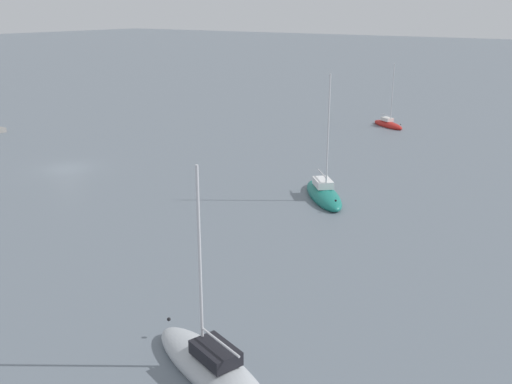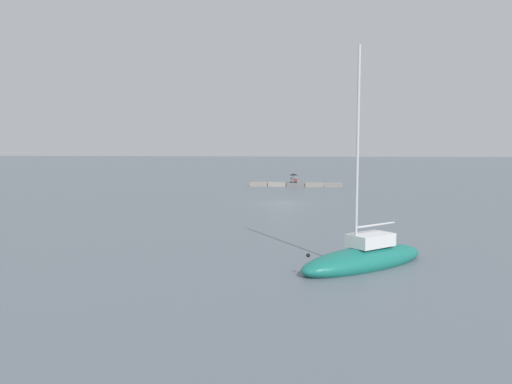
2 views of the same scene
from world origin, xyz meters
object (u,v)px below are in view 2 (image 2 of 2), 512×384
Objects in this scene: person_seated_grey_right at (291,181)px; sailboat_teal_outer at (365,258)px; umbrella_open_black at (294,174)px; person_seated_maroon_left at (296,181)px.

person_seated_grey_right is 0.07× the size of sailboat_teal_outer.
sailboat_teal_outer reaches higher than umbrella_open_black.
person_seated_maroon_left and person_seated_grey_right have the same top height.
umbrella_open_black is (-0.27, -0.03, 0.85)m from person_seated_grey_right.
sailboat_teal_outer is (-6.23, 42.63, -0.43)m from person_seated_grey_right.
sailboat_teal_outer is at bearing 97.95° from umbrella_open_black.
person_seated_maroon_left is 42.84m from sailboat_teal_outer.
sailboat_teal_outer reaches higher than person_seated_grey_right.
person_seated_grey_right is 0.90m from umbrella_open_black.
person_seated_grey_right is (0.56, -0.17, 0.00)m from person_seated_maroon_left.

